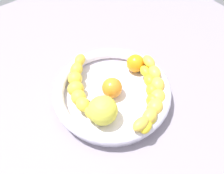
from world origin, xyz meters
TOP-DOWN VIEW (x-y plane):
  - kitchen_counter at (0.00, 0.00)cm, footprint 120.00×120.00cm
  - fruit_bowl at (0.00, 0.00)cm, footprint 31.08×31.08cm
  - banana_draped_left at (-8.32, -6.83)cm, footprint 17.29×18.82cm
  - banana_draped_right at (5.34, 6.71)cm, footprint 21.08×11.92cm
  - banana_arching_top at (-8.71, -5.66)cm, footprint 16.75×15.13cm
  - orange_front at (3.04, -10.64)cm, footprint 5.13×5.13cm
  - orange_mid_left at (0.21, 0.12)cm, footprint 5.38×5.38cm
  - apple_yellow at (-4.72, 6.37)cm, footprint 7.29×7.29cm

SIDE VIEW (x-z plane):
  - kitchen_counter at x=0.00cm, z-range 0.00..3.00cm
  - fruit_bowl at x=0.00cm, z-range 3.08..7.98cm
  - orange_front at x=3.04cm, z-range 4.98..10.11cm
  - banana_arching_top at x=-8.71cm, z-range 5.27..9.83cm
  - orange_mid_left at x=0.21cm, z-range 4.98..10.36cm
  - banana_draped_right at x=5.34cm, z-range 5.33..10.11cm
  - banana_draped_left at x=-8.32cm, z-range 5.27..11.12cm
  - apple_yellow at x=-4.72cm, z-range 4.98..12.27cm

